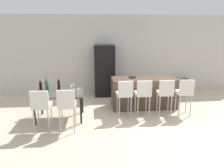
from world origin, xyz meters
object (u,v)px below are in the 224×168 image
at_px(wine_glass_far, 71,85).
at_px(bar_chair_left, 125,93).
at_px(bar_chair_far, 185,91).
at_px(wine_glass_near, 78,89).
at_px(potted_plant, 185,84).
at_px(dining_chair_far, 67,104).
at_px(bar_chair_middle, 143,93).
at_px(wine_bottle_middle, 47,88).
at_px(wine_bottle_corner, 59,85).
at_px(wine_bottle_left, 41,86).
at_px(wine_bottle_inner, 46,85).
at_px(fruit_bowl, 133,77).
at_px(dining_chair_near, 41,104).
at_px(bar_chair_right, 165,92).
at_px(kitchen_island, 144,93).
at_px(dining_table, 59,95).
at_px(refrigerator, 104,71).
at_px(wine_glass_right, 74,84).

bearing_deg(wine_glass_far, bar_chair_left, -12.14).
bearing_deg(bar_chair_far, wine_glass_near, -179.04).
bearing_deg(potted_plant, dining_chair_far, -145.13).
relative_size(bar_chair_middle, wine_bottle_middle, 3.53).
relative_size(wine_bottle_corner, wine_bottle_left, 1.18).
relative_size(wine_bottle_inner, fruit_bowl, 1.56).
bearing_deg(dining_chair_near, bar_chair_right, 12.95).
height_order(kitchen_island, wine_glass_near, kitchen_island).
bearing_deg(dining_table, kitchen_island, 16.03).
distance_m(wine_bottle_middle, wine_glass_far, 0.63).
height_order(kitchen_island, fruit_bowl, fruit_bowl).
distance_m(wine_bottle_left, refrigerator, 2.56).
height_order(dining_chair_near, wine_glass_far, dining_chair_near).
height_order(bar_chair_right, dining_chair_far, same).
height_order(kitchen_island, bar_chair_left, bar_chair_left).
bearing_deg(bar_chair_left, dining_table, 177.78).
distance_m(wine_bottle_left, potted_plant, 5.27).
bearing_deg(wine_bottle_corner, wine_glass_near, -37.16).
bearing_deg(bar_chair_right, wine_glass_right, 170.51).
xyz_separation_m(dining_table, wine_glass_near, (0.51, -0.12, 0.19)).
relative_size(bar_chair_far, fruit_bowl, 4.81).
relative_size(wine_glass_right, refrigerator, 0.09).
distance_m(wine_glass_far, refrigerator, 2.11).
bearing_deg(refrigerator, bar_chair_middle, -66.55).
bearing_deg(kitchen_island, refrigerator, 129.74).
bearing_deg(fruit_bowl, wine_glass_right, -166.21).
height_order(wine_bottle_inner, fruit_bowl, wine_bottle_inner).
bearing_deg(dining_chair_far, wine_glass_right, 86.65).
relative_size(dining_chair_far, potted_plant, 1.76).
bearing_deg(kitchen_island, bar_chair_left, -132.88).
bearing_deg(refrigerator, bar_chair_right, -54.16).
bearing_deg(fruit_bowl, wine_bottle_inner, -170.19).
xyz_separation_m(wine_bottle_corner, potted_plant, (4.45, 1.77, -0.52)).
height_order(dining_chair_near, wine_glass_right, dining_chair_near).
relative_size(wine_bottle_inner, wine_glass_far, 1.96).
height_order(bar_chair_right, wine_bottle_inner, wine_bottle_inner).
relative_size(wine_bottle_inner, wine_glass_near, 1.96).
bearing_deg(wine_glass_right, bar_chair_right, -9.49).
distance_m(bar_chair_left, dining_table, 1.75).
relative_size(bar_chair_right, dining_chair_near, 1.00).
distance_m(bar_chair_far, wine_bottle_middle, 3.75).
distance_m(dining_table, refrigerator, 2.48).
xyz_separation_m(wine_glass_far, fruit_bowl, (1.84, 0.54, 0.09)).
bearing_deg(wine_glass_right, potted_plant, 22.99).
xyz_separation_m(wine_glass_right, refrigerator, (0.97, 1.73, 0.06)).
bearing_deg(wine_bottle_left, wine_glass_right, 0.79).
xyz_separation_m(wine_bottle_inner, wine_bottle_left, (-0.16, -0.01, -0.02)).
bearing_deg(wine_bottle_left, bar_chair_far, -5.87).
bearing_deg(wine_glass_far, dining_chair_near, -119.14).
xyz_separation_m(wine_bottle_middle, wine_bottle_corner, (0.27, 0.24, 0.02)).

